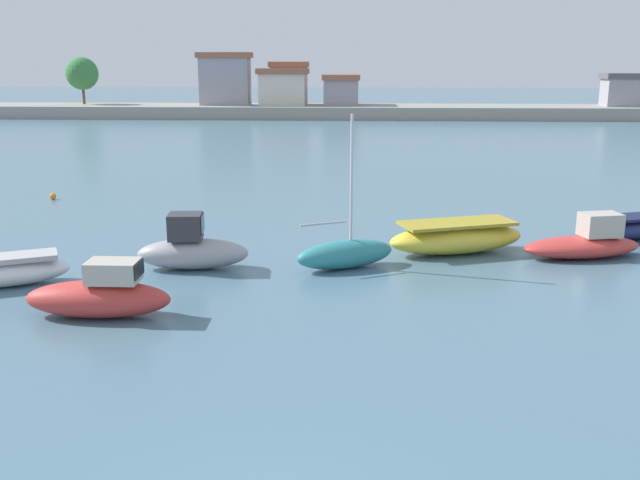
% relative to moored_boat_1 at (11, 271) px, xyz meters
% --- Properties ---
extents(moored_boat_1, '(3.84, 2.74, 0.99)m').
position_rel_moored_boat_1_xyz_m(moored_boat_1, '(0.00, 0.00, 0.00)').
color(moored_boat_1, white).
rests_on(moored_boat_1, ground).
extents(moored_boat_2, '(4.14, 1.49, 1.64)m').
position_rel_moored_boat_1_xyz_m(moored_boat_2, '(3.90, -2.70, 0.14)').
color(moored_boat_2, '#C63833').
rests_on(moored_boat_2, ground).
extents(moored_boat_3, '(3.95, 1.72, 1.96)m').
position_rel_moored_boat_1_xyz_m(moored_boat_3, '(5.41, 2.16, 0.22)').
color(moored_boat_3, '#9E9EA3').
rests_on(moored_boat_3, ground).
extents(moored_boat_4, '(3.74, 2.63, 5.32)m').
position_rel_moored_boat_1_xyz_m(moored_boat_4, '(10.72, 2.51, 0.06)').
color(moored_boat_4, teal).
rests_on(moored_boat_4, ground).
extents(moored_boat_5, '(5.69, 3.57, 1.20)m').
position_rel_moored_boat_1_xyz_m(moored_boat_5, '(14.87, 4.78, 0.11)').
color(moored_boat_5, yellow).
rests_on(moored_boat_5, ground).
extents(moored_boat_6, '(4.75, 2.65, 1.63)m').
position_rel_moored_boat_1_xyz_m(moored_boat_6, '(19.50, 4.39, 0.05)').
color(moored_boat_6, '#C63833').
rests_on(moored_boat_6, ground).
extents(moored_boat_7, '(4.70, 2.88, 0.94)m').
position_rel_moored_boat_1_xyz_m(moored_boat_7, '(22.61, 7.46, -0.02)').
color(moored_boat_7, navy).
rests_on(moored_boat_7, ground).
extents(mooring_buoy_2, '(0.31, 0.31, 0.31)m').
position_rel_moored_boat_1_xyz_m(mooring_buoy_2, '(23.52, 10.35, -0.32)').
color(mooring_buoy_2, white).
rests_on(mooring_buoy_2, ground).
extents(mooring_buoy_3, '(0.33, 0.33, 0.33)m').
position_rel_moored_boat_1_xyz_m(mooring_buoy_3, '(-4.78, 14.52, -0.30)').
color(mooring_buoy_3, orange).
rests_on(mooring_buoy_3, ground).
extents(distant_shoreline, '(106.64, 9.78, 8.23)m').
position_rel_moored_boat_1_xyz_m(distant_shoreline, '(8.65, 72.28, 1.35)').
color(distant_shoreline, gray).
rests_on(distant_shoreline, ground).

